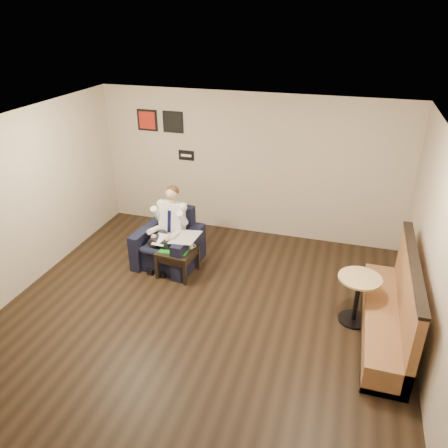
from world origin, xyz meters
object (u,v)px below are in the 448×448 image
(smartphone, at_px, (185,245))
(cafe_table, at_px, (357,299))
(seated_man, at_px, (164,233))
(side_table, at_px, (178,262))
(armchair, at_px, (168,239))
(coffee_mug, at_px, (191,245))
(banquette, at_px, (389,298))
(green_folder, at_px, (175,249))

(smartphone, height_order, cafe_table, cafe_table)
(seated_man, height_order, side_table, seated_man)
(seated_man, height_order, cafe_table, seated_man)
(armchair, xyz_separation_m, coffee_mug, (0.50, -0.16, 0.05))
(banquette, bearing_deg, coffee_mug, 166.84)
(side_table, bearing_deg, smartphone, 67.41)
(smartphone, xyz_separation_m, banquette, (3.28, -0.79, 0.12))
(armchair, xyz_separation_m, seated_man, (-0.01, -0.13, 0.18))
(side_table, height_order, banquette, banquette)
(green_folder, relative_size, smartphone, 3.21)
(smartphone, relative_size, cafe_table, 0.20)
(seated_man, distance_m, cafe_table, 3.33)
(coffee_mug, height_order, smartphone, coffee_mug)
(green_folder, bearing_deg, smartphone, 60.80)
(seated_man, height_order, green_folder, seated_man)
(coffee_mug, relative_size, cafe_table, 0.13)
(armchair, bearing_deg, side_table, -37.77)
(side_table, bearing_deg, banquette, -10.57)
(coffee_mug, distance_m, cafe_table, 2.81)
(green_folder, distance_m, smartphone, 0.21)
(seated_man, relative_size, coffee_mug, 13.12)
(seated_man, relative_size, side_table, 2.27)
(armchair, height_order, smartphone, armchair)
(armchair, height_order, seated_man, seated_man)
(armchair, distance_m, coffee_mug, 0.52)
(cafe_table, bearing_deg, banquette, -25.78)
(seated_man, bearing_deg, side_table, -20.42)
(banquette, bearing_deg, side_table, 169.43)
(side_table, height_order, cafe_table, cafe_table)
(green_folder, distance_m, cafe_table, 3.02)
(armchair, xyz_separation_m, banquette, (3.64, -0.90, 0.12))
(armchair, bearing_deg, seated_man, -90.00)
(coffee_mug, bearing_deg, smartphone, 157.66)
(armchair, height_order, green_folder, armchair)
(banquette, distance_m, cafe_table, 0.50)
(seated_man, bearing_deg, coffee_mug, 1.33)
(smartphone, xyz_separation_m, cafe_table, (2.89, -0.60, -0.11))
(smartphone, distance_m, cafe_table, 2.95)
(green_folder, xyz_separation_m, coffee_mug, (0.24, 0.13, 0.04))
(smartphone, height_order, banquette, banquette)
(armchair, distance_m, smartphone, 0.38)
(seated_man, xyz_separation_m, side_table, (0.30, -0.15, -0.43))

